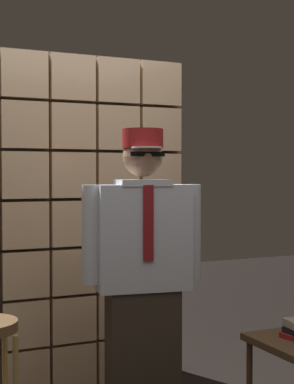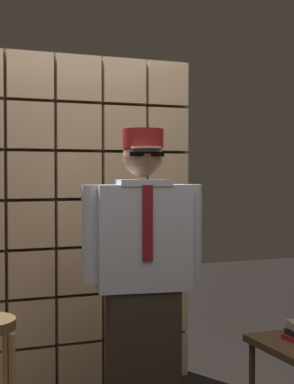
{
  "view_description": "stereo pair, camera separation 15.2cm",
  "coord_description": "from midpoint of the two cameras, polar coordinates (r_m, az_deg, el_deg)",
  "views": [
    {
      "loc": [
        -1.16,
        -2.42,
        1.45
      ],
      "look_at": [
        0.15,
        0.48,
        1.35
      ],
      "focal_mm": 54.82,
      "sensor_mm": 36.0,
      "label": 1
    },
    {
      "loc": [
        -1.02,
        -2.48,
        1.45
      ],
      "look_at": [
        0.15,
        0.48,
        1.35
      ],
      "focal_mm": 54.82,
      "sensor_mm": 36.0,
      "label": 2
    }
  ],
  "objects": [
    {
      "name": "glass_block_wall",
      "position": [
        3.98,
        -8.37,
        -3.01
      ],
      "size": [
        1.64,
        0.1,
        2.28
      ],
      "color": "#E0B78C",
      "rests_on": "ground"
    },
    {
      "name": "standing_person",
      "position": [
        3.26,
        -1.77,
        -8.26
      ],
      "size": [
        0.68,
        0.33,
        1.7
      ],
      "rotation": [
        0.0,
        0.0,
        -0.16
      ],
      "color": "#382D23",
      "rests_on": "ground"
    }
  ]
}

